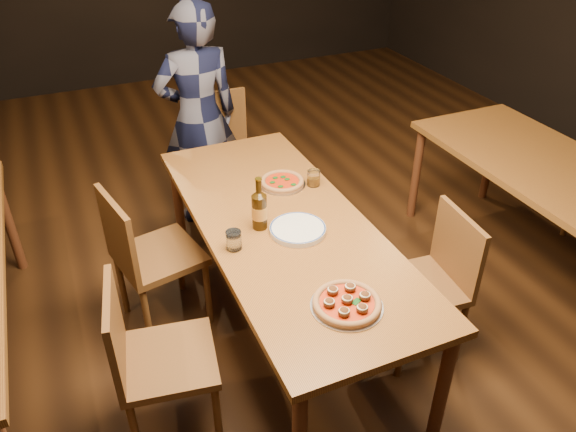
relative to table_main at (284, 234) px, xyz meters
name	(u,v)px	position (x,y,z in m)	size (l,w,h in m)	color
ground	(285,330)	(0.00, 0.00, -0.68)	(9.00, 9.00, 0.00)	black
table_main	(284,234)	(0.00, 0.00, 0.00)	(0.80, 2.00, 0.75)	brown
table_right	(565,185)	(1.70, -0.20, 0.00)	(0.80, 2.00, 0.75)	brown
chair_main_nw	(168,358)	(-0.71, -0.36, -0.23)	(0.41, 0.41, 0.89)	brown
chair_main_sw	(159,254)	(-0.58, 0.39, -0.22)	(0.43, 0.43, 0.91)	brown
chair_main_e	(420,285)	(0.60, -0.38, -0.25)	(0.40, 0.40, 0.86)	brown
chair_end	(225,160)	(0.09, 1.26, -0.20)	(0.45, 0.45, 0.96)	brown
pizza_meatball	(347,303)	(-0.01, -0.67, 0.09)	(0.30, 0.30, 0.06)	#B7B7BF
pizza_margherita	(282,182)	(0.14, 0.36, 0.09)	(0.26, 0.26, 0.03)	#B7B7BF
plate_stack	(298,230)	(0.03, -0.10, 0.08)	(0.28, 0.28, 0.03)	white
beer_bottle	(259,211)	(-0.13, 0.01, 0.17)	(0.08, 0.08, 0.27)	black
water_glass	(234,240)	(-0.30, -0.10, 0.12)	(0.07, 0.07, 0.09)	white
amber_glass	(313,178)	(0.30, 0.28, 0.12)	(0.07, 0.07, 0.09)	#8B520F
diner	(198,117)	(-0.05, 1.38, 0.11)	(0.57, 0.38, 1.57)	black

